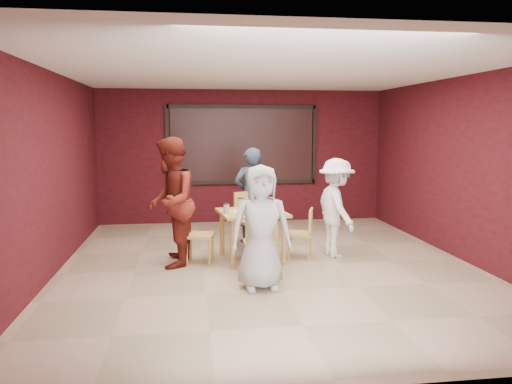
{
  "coord_description": "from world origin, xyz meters",
  "views": [
    {
      "loc": [
        -1.15,
        -7.04,
        2.04
      ],
      "look_at": [
        -0.14,
        0.34,
        1.06
      ],
      "focal_mm": 35.0,
      "sensor_mm": 36.0,
      "label": 1
    }
  ],
  "objects": [
    {
      "name": "diner_front",
      "position": [
        -0.26,
        -1.0,
        0.79
      ],
      "size": [
        0.79,
        0.53,
        1.57
      ],
      "primitive_type": "imported",
      "rotation": [
        0.0,
        0.0,
        0.05
      ],
      "color": "#B0B0B0",
      "rests_on": "floor"
    },
    {
      "name": "diner_right",
      "position": [
        1.14,
        0.41,
        0.77
      ],
      "size": [
        0.71,
        1.07,
        1.55
      ],
      "primitive_type": "imported",
      "rotation": [
        0.0,
        0.0,
        1.71
      ],
      "color": "white",
      "rests_on": "floor"
    },
    {
      "name": "chair_back",
      "position": [
        -0.13,
        1.18,
        0.53
      ],
      "size": [
        0.57,
        0.57,
        0.94
      ],
      "color": "tan",
      "rests_on": "floor"
    },
    {
      "name": "diner_left",
      "position": [
        -1.41,
        0.23,
        0.94
      ],
      "size": [
        0.79,
        0.98,
        1.89
      ],
      "primitive_type": "imported",
      "rotation": [
        0.0,
        0.0,
        -1.66
      ],
      "color": "#5E1A12",
      "rests_on": "floor"
    },
    {
      "name": "dining_table",
      "position": [
        -0.2,
        0.34,
        0.67
      ],
      "size": [
        1.08,
        1.08,
        0.91
      ],
      "color": "tan",
      "rests_on": "floor"
    },
    {
      "name": "floor",
      "position": [
        0.0,
        0.0,
        0.0
      ],
      "size": [
        7.0,
        7.0,
        0.0
      ],
      "primitive_type": "plane",
      "color": "tan",
      "rests_on": "ground"
    },
    {
      "name": "window_blinds",
      "position": [
        0.0,
        3.45,
        1.65
      ],
      "size": [
        3.0,
        0.02,
        1.5
      ],
      "primitive_type": "cube",
      "color": "black"
    },
    {
      "name": "chair_front",
      "position": [
        -0.19,
        -0.47,
        0.51
      ],
      "size": [
        0.44,
        0.44,
        0.9
      ],
      "color": "tan",
      "rests_on": "floor"
    },
    {
      "name": "chair_left",
      "position": [
        -1.07,
        0.32,
        0.49
      ],
      "size": [
        0.49,
        0.49,
        0.86
      ],
      "color": "tan",
      "rests_on": "floor"
    },
    {
      "name": "diner_back",
      "position": [
        -0.05,
        1.59,
        0.83
      ],
      "size": [
        0.67,
        0.51,
        1.67
      ],
      "primitive_type": "imported",
      "rotation": [
        0.0,
        0.0,
        3.33
      ],
      "color": "#2B3B4D",
      "rests_on": "floor"
    },
    {
      "name": "chair_right",
      "position": [
        0.62,
        0.36,
        0.44
      ],
      "size": [
        0.47,
        0.47,
        0.78
      ],
      "color": "tan",
      "rests_on": "floor"
    }
  ]
}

